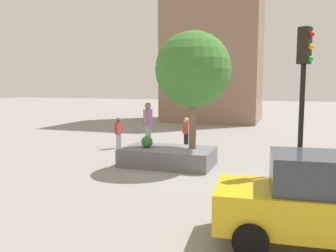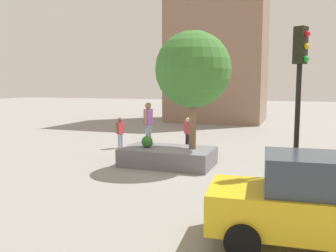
# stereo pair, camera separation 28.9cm
# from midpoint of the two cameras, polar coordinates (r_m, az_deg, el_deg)

# --- Properties ---
(ground_plane) EXTENTS (120.00, 120.00, 0.00)m
(ground_plane) POSITION_cam_midpoint_polar(r_m,az_deg,el_deg) (14.19, 1.41, -6.67)
(ground_plane) COLOR gray
(planter_ledge) EXTENTS (3.66, 2.15, 0.71)m
(planter_ledge) POSITION_cam_midpoint_polar(r_m,az_deg,el_deg) (14.47, -0.57, -4.95)
(planter_ledge) COLOR slate
(planter_ledge) RESTS_ON ground
(plaza_tree) EXTENTS (3.00, 3.00, 4.65)m
(plaza_tree) POSITION_cam_midpoint_polar(r_m,az_deg,el_deg) (14.05, 3.46, 9.02)
(plaza_tree) COLOR brown
(plaza_tree) RESTS_ON planter_ledge
(boxwood_shrub) EXTENTS (0.47, 0.47, 0.47)m
(boxwood_shrub) POSITION_cam_midpoint_polar(r_m,az_deg,el_deg) (14.55, -3.98, -2.53)
(boxwood_shrub) COLOR #2D6628
(boxwood_shrub) RESTS_ON planter_ledge
(skateboard) EXTENTS (0.24, 0.81, 0.07)m
(skateboard) POSITION_cam_midpoint_polar(r_m,az_deg,el_deg) (14.90, -3.77, -3.00)
(skateboard) COLOR black
(skateboard) RESTS_ON planter_ledge
(skateboarder) EXTENTS (0.27, 0.59, 1.75)m
(skateboarder) POSITION_cam_midpoint_polar(r_m,az_deg,el_deg) (14.76, -3.80, 0.92)
(skateboarder) COLOR #8C9EB7
(skateboarder) RESTS_ON skateboard
(taxi_cab) EXTENTS (4.23, 2.20, 1.91)m
(taxi_cab) POSITION_cam_midpoint_polar(r_m,az_deg,el_deg) (7.83, 22.56, -11.03)
(taxi_cab) COLOR gold
(taxi_cab) RESTS_ON ground
(traffic_light_median) EXTENTS (0.37, 0.36, 4.61)m
(traffic_light_median) POSITION_cam_midpoint_polar(r_m,az_deg,el_deg) (8.94, 20.03, 5.36)
(traffic_light_median) COLOR black
(traffic_light_median) RESTS_ON ground
(bystander_watching) EXTENTS (0.28, 0.53, 1.60)m
(bystander_watching) POSITION_cam_midpoint_polar(r_m,az_deg,el_deg) (18.35, -8.41, -0.74)
(bystander_watching) COLOR #8C9EB7
(bystander_watching) RESTS_ON ground
(pedestrian_crossing) EXTENTS (0.44, 0.42, 1.60)m
(pedestrian_crossing) POSITION_cam_midpoint_polar(r_m,az_deg,el_deg) (18.14, 2.51, -0.76)
(pedestrian_crossing) COLOR black
(pedestrian_crossing) RESTS_ON ground
(plaza_lowrise_south) EXTENTS (8.19, 6.74, 16.31)m
(plaza_lowrise_south) POSITION_cam_midpoint_polar(r_m,az_deg,el_deg) (32.87, 7.20, 15.20)
(plaza_lowrise_south) COLOR #8C6B56
(plaza_lowrise_south) RESTS_ON ground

